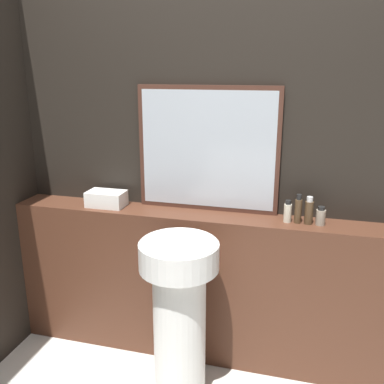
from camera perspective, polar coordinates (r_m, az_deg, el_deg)
The scene contains 9 objects.
wall_back at distance 2.53m, azimuth 1.05°, elevation 5.23°, with size 8.00×0.06×2.50m.
vanity_counter at distance 2.66m, azimuth 0.17°, elevation -12.30°, with size 2.22×0.24×0.92m.
pedestal_sink at distance 2.32m, azimuth -1.69°, elevation -15.31°, with size 0.41×0.41×0.90m.
mirror at distance 2.46m, azimuth 2.09°, elevation 5.66°, with size 0.82×0.03×0.72m.
towel_stack at distance 2.65m, azimuth -11.34°, elevation -0.89°, with size 0.23×0.14×0.09m.
shampoo_bottle at distance 2.39m, azimuth 12.63°, elevation -2.62°, with size 0.04×0.04×0.12m.
conditioner_bottle at distance 2.38m, azimuth 13.97°, elevation -2.32°, with size 0.04×0.04×0.16m.
lotion_bottle at distance 2.38m, azimuth 15.32°, elevation -2.51°, with size 0.05×0.05×0.15m.
body_wash_bottle at distance 2.39m, azimuth 16.79°, elevation -3.14°, with size 0.05×0.05×0.10m.
Camera 1 is at (0.60, -1.15, 1.73)m, focal length 40.00 mm.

